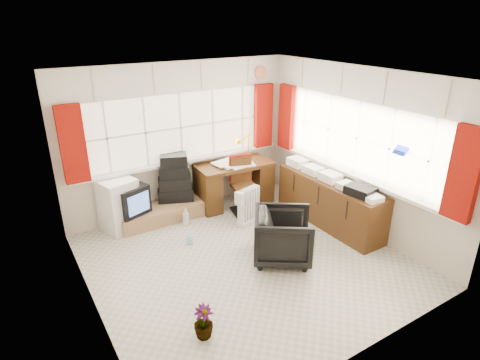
# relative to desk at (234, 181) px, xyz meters

# --- Properties ---
(ground) EXTENTS (4.00, 4.00, 0.00)m
(ground) POSITION_rel_desk_xyz_m (-0.81, -1.64, -0.43)
(ground) COLOR beige
(ground) RESTS_ON ground
(room_walls) EXTENTS (4.00, 4.00, 4.00)m
(room_walls) POSITION_rel_desk_xyz_m (-0.81, -1.64, 1.07)
(room_walls) COLOR beige
(room_walls) RESTS_ON ground
(window_back) EXTENTS (3.70, 0.12, 3.60)m
(window_back) POSITION_rel_desk_xyz_m (-0.81, 0.30, 0.52)
(window_back) COLOR #FBE9C7
(window_back) RESTS_ON room_walls
(window_right) EXTENTS (0.12, 3.70, 3.60)m
(window_right) POSITION_rel_desk_xyz_m (1.13, -1.64, 0.52)
(window_right) COLOR #FBE9C7
(window_right) RESTS_ON room_walls
(curtains) EXTENTS (3.83, 3.83, 1.15)m
(curtains) POSITION_rel_desk_xyz_m (0.11, -0.71, 1.03)
(curtains) COLOR #9C0A08
(curtains) RESTS_ON room_walls
(overhead_cabinets) EXTENTS (3.98, 3.98, 0.48)m
(overhead_cabinets) POSITION_rel_desk_xyz_m (0.17, -0.66, 1.82)
(overhead_cabinets) COLOR silver
(overhead_cabinets) RESTS_ON room_walls
(desk) EXTENTS (1.37, 0.74, 0.81)m
(desk) POSITION_rel_desk_xyz_m (0.00, 0.00, 0.00)
(desk) COLOR #452710
(desk) RESTS_ON ground
(desk_lamp) EXTENTS (0.17, 0.15, 0.42)m
(desk_lamp) POSITION_rel_desk_xyz_m (0.45, 0.24, 0.63)
(desk_lamp) COLOR yellow
(desk_lamp) RESTS_ON desk
(task_chair) EXTENTS (0.49, 0.51, 0.98)m
(task_chair) POSITION_rel_desk_xyz_m (-0.01, -0.28, 0.09)
(task_chair) COLOR black
(task_chair) RESTS_ON ground
(office_chair) EXTENTS (1.08, 1.07, 0.71)m
(office_chair) POSITION_rel_desk_xyz_m (-0.35, -1.88, -0.07)
(office_chair) COLOR black
(office_chair) RESTS_ON ground
(radiator) EXTENTS (0.44, 0.27, 0.62)m
(radiator) POSITION_rel_desk_xyz_m (-0.19, -0.76, -0.18)
(radiator) COLOR white
(radiator) RESTS_ON ground
(credenza) EXTENTS (0.50, 2.00, 0.85)m
(credenza) POSITION_rel_desk_xyz_m (0.92, -1.44, -0.03)
(credenza) COLOR #452710
(credenza) RESTS_ON ground
(file_tray) EXTENTS (0.36, 0.43, 0.13)m
(file_tray) POSITION_rel_desk_xyz_m (0.89, -2.06, 0.39)
(file_tray) COLOR black
(file_tray) RESTS_ON credenza
(tv_bench) EXTENTS (1.40, 0.50, 0.25)m
(tv_bench) POSITION_rel_desk_xyz_m (-1.36, 0.08, -0.30)
(tv_bench) COLOR #A97A54
(tv_bench) RESTS_ON ground
(crt_tv) EXTENTS (0.63, 0.60, 0.46)m
(crt_tv) POSITION_rel_desk_xyz_m (-1.85, 0.13, 0.05)
(crt_tv) COLOR black
(crt_tv) RESTS_ON tv_bench
(hifi_stack) EXTENTS (0.68, 0.56, 0.80)m
(hifi_stack) POSITION_rel_desk_xyz_m (-1.02, 0.23, 0.18)
(hifi_stack) COLOR black
(hifi_stack) RESTS_ON tv_bench
(mini_fridge) EXTENTS (0.61, 0.61, 0.84)m
(mini_fridge) POSITION_rel_desk_xyz_m (-2.01, 0.16, -0.01)
(mini_fridge) COLOR white
(mini_fridge) RESTS_ON ground
(spray_bottle_a) EXTENTS (0.11, 0.11, 0.29)m
(spray_bottle_a) POSITION_rel_desk_xyz_m (-1.08, -0.28, -0.29)
(spray_bottle_a) COLOR silver
(spray_bottle_a) RESTS_ON ground
(spray_bottle_b) EXTENTS (0.12, 0.12, 0.19)m
(spray_bottle_b) POSITION_rel_desk_xyz_m (-1.28, -0.83, -0.33)
(spray_bottle_b) COLOR #97E1DA
(spray_bottle_b) RESTS_ON ground
(flower_vase) EXTENTS (0.22, 0.22, 0.38)m
(flower_vase) POSITION_rel_desk_xyz_m (-1.96, -2.61, -0.24)
(flower_vase) COLOR black
(flower_vase) RESTS_ON ground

